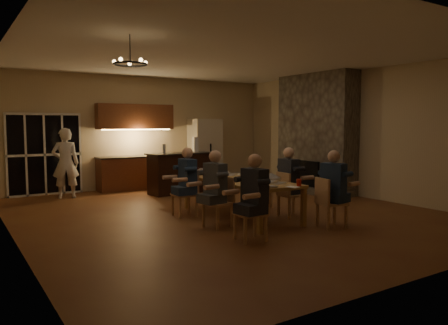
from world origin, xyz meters
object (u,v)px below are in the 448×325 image
(bar_island, at_px, (181,173))
(redcup_near, at_px, (299,182))
(plate_far, at_px, (237,174))
(can_silver, at_px, (266,180))
(bar_blender, at_px, (195,145))
(mug_front, at_px, (250,179))
(can_cola, at_px, (198,170))
(chair_left_far, at_px, (185,194))
(person_right_near, at_px, (333,189))
(mug_mid, at_px, (227,174))
(mug_back, at_px, (207,174))
(chair_right_near, at_px, (332,203))
(person_left_mid, at_px, (215,189))
(chair_right_far, at_px, (260,187))
(laptop_a, at_px, (267,180))
(laptop_d, at_px, (253,173))
(chair_left_mid, at_px, (218,202))
(laptop_b, at_px, (278,177))
(dining_table, at_px, (240,198))
(refrigerator, at_px, (205,151))
(laptop_e, at_px, (201,169))
(person_left_near, at_px, (255,198))
(chair_right_mid, at_px, (292,194))
(laptop_c, at_px, (227,174))
(redcup_far, at_px, (213,170))
(laptop_f, at_px, (222,168))
(redcup_mid, at_px, (210,176))
(plate_left, at_px, (255,185))
(plate_near, at_px, (273,180))
(standing_person, at_px, (65,163))
(person_left_far, at_px, (188,182))
(chair_left_near, at_px, (250,213))
(chandelier, at_px, (130,64))
(person_right_mid, at_px, (288,182))

(bar_island, distance_m, redcup_near, 4.68)
(redcup_near, relative_size, plate_far, 0.48)
(can_silver, bearing_deg, bar_blender, 79.32)
(mug_front, xyz_separation_m, can_cola, (-0.10, 1.84, 0.01))
(chair_left_far, relative_size, person_right_near, 0.64)
(mug_mid, distance_m, mug_back, 0.43)
(chair_right_near, distance_m, person_left_mid, 2.09)
(mug_back, bearing_deg, chair_left_far, -169.57)
(chair_right_far, xyz_separation_m, laptop_a, (-1.13, -1.68, 0.42))
(chair_left_far, xyz_separation_m, laptop_d, (1.14, -0.75, 0.42))
(chair_left_mid, distance_m, chair_right_far, 2.06)
(chair_left_far, height_order, laptop_b, laptop_b)
(dining_table, bearing_deg, refrigerator, 67.88)
(laptop_e, bearing_deg, person_left_near, 76.96)
(chair_right_mid, xyz_separation_m, laptop_c, (-1.15, 0.58, 0.42))
(plate_far, bearing_deg, mug_front, -111.84)
(laptop_c, bearing_deg, chair_right_mid, 161.92)
(can_cola, bearing_deg, chair_right_far, -39.38)
(laptop_e, distance_m, can_cola, 0.34)
(mug_front, bearing_deg, redcup_far, 81.88)
(refrigerator, xyz_separation_m, dining_table, (-1.87, -4.60, -0.62))
(laptop_f, relative_size, redcup_mid, 2.67)
(chair_right_near, bearing_deg, person_left_mid, 70.95)
(plate_left, bearing_deg, laptop_c, 87.93)
(laptop_a, relative_size, plate_left, 1.15)
(can_cola, distance_m, plate_near, 2.06)
(redcup_near, bearing_deg, person_left_mid, 146.78)
(person_right_near, distance_m, mug_back, 2.67)
(standing_person, height_order, mug_back, standing_person)
(plate_far, bearing_deg, chair_left_mid, -135.50)
(chair_left_far, bearing_deg, person_left_far, 47.88)
(redcup_near, bearing_deg, mug_mid, 97.41)
(chair_left_mid, bearing_deg, bar_blender, 143.98)
(chair_right_mid, xyz_separation_m, plate_near, (-0.48, -0.02, 0.31))
(redcup_mid, bearing_deg, refrigerator, 61.24)
(chair_left_near, bearing_deg, chandelier, -113.77)
(chair_left_near, distance_m, redcup_far, 3.14)
(chair_left_mid, height_order, plate_near, chair_left_mid)
(person_left_near, height_order, plate_left, person_left_near)
(chair_right_far, height_order, plate_near, chair_right_far)
(chair_right_mid, xyz_separation_m, person_right_mid, (-0.03, 0.06, 0.24))
(laptop_d, bearing_deg, person_right_near, -76.28)
(bar_island, xyz_separation_m, redcup_mid, (-0.86, -2.98, 0.27))
(bar_island, height_order, person_left_far, person_left_far)
(person_left_near, height_order, mug_back, person_left_near)
(person_left_far, height_order, laptop_c, person_left_far)
(chandelier, height_order, plate_near, chandelier)
(chair_left_near, xyz_separation_m, can_cola, (0.73, 3.00, 0.37))
(plate_near, xyz_separation_m, bar_blender, (0.47, 3.97, 0.53))
(chair_left_mid, relative_size, chair_right_near, 1.00)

